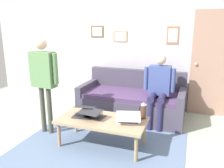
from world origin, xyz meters
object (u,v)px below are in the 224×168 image
object	(u,v)px
interior_door	(213,65)
french_press	(143,111)
laptop_right	(84,113)
laptop_left	(128,120)
coffee_table	(102,122)
person_standing	(43,74)
couch	(132,101)
laptop_center	(93,115)
person_seated	(159,86)

from	to	relation	value
interior_door	french_press	size ratio (longest dim) A/B	8.14
laptop_right	laptop_left	bearing A→B (deg)	178.62
coffee_table	person_standing	bearing A→B (deg)	-4.63
interior_door	coffee_table	world-z (taller)	interior_door
coffee_table	laptop_left	world-z (taller)	laptop_left
coffee_table	couch	bearing A→B (deg)	-95.87
laptop_left	interior_door	bearing A→B (deg)	-122.39
couch	laptop_center	xyz separation A→B (m)	(0.28, 1.26, 0.16)
coffee_table	laptop_right	world-z (taller)	laptop_right
coffee_table	french_press	bearing A→B (deg)	-158.34
laptop_right	french_press	bearing A→B (deg)	-167.63
interior_door	person_standing	world-z (taller)	interior_door
coffee_table	french_press	world-z (taller)	french_press
person_seated	french_press	bearing A→B (deg)	83.27
couch	coffee_table	xyz separation A→B (m)	(0.13, 1.26, 0.07)
laptop_right	couch	bearing A→B (deg)	-109.73
coffee_table	interior_door	bearing A→B (deg)	-130.08
person_seated	laptop_right	bearing A→B (deg)	45.78
couch	laptop_right	distance (m)	1.31
person_standing	person_seated	bearing A→B (deg)	-150.76
couch	interior_door	bearing A→B (deg)	-157.21
person_standing	couch	bearing A→B (deg)	-134.66
laptop_left	person_seated	xyz separation A→B (m)	(-0.27, -1.02, 0.27)
coffee_table	laptop_left	bearing A→B (deg)	-177.71
interior_door	person_seated	distance (m)	1.27
interior_door	laptop_left	xyz separation A→B (m)	(1.17, 1.85, -0.56)
french_press	person_seated	world-z (taller)	person_seated
couch	laptop_left	xyz separation A→B (m)	(-0.27, 1.24, 0.16)
laptop_center	person_seated	size ratio (longest dim) A/B	0.29
french_press	couch	bearing A→B (deg)	-67.06
laptop_right	person_seated	world-z (taller)	person_seated
laptop_left	laptop_center	size ratio (longest dim) A/B	1.09
coffee_table	person_seated	distance (m)	1.28
person_standing	person_seated	size ratio (longest dim) A/B	1.23
laptop_left	laptop_right	distance (m)	0.71
laptop_left	french_press	distance (m)	0.28
couch	laptop_left	world-z (taller)	couch
interior_door	french_press	xyz separation A→B (m)	(1.00, 1.64, -0.49)
interior_door	coffee_table	xyz separation A→B (m)	(1.57, 1.87, -0.65)
couch	person_seated	xyz separation A→B (m)	(-0.53, 0.23, 0.42)
coffee_table	person_standing	world-z (taller)	person_standing
person_standing	french_press	bearing A→B (deg)	-174.94
french_press	person_standing	xyz separation A→B (m)	(1.60, 0.14, 0.48)
couch	coffee_table	size ratio (longest dim) A/B	1.52
laptop_left	laptop_center	bearing A→B (deg)	1.13
interior_door	person_standing	xyz separation A→B (m)	(2.60, 1.78, -0.01)
interior_door	person_standing	distance (m)	3.15
laptop_center	person_standing	world-z (taller)	person_standing
interior_door	french_press	distance (m)	1.98
couch	laptop_left	distance (m)	1.28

